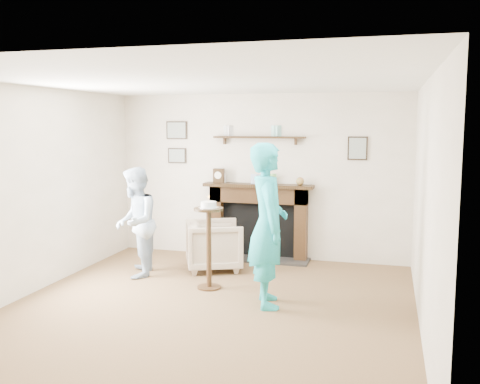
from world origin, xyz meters
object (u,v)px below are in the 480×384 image
object	(u,v)px
pedestal_table	(209,232)
woman	(267,304)
man	(137,276)
armchair	(214,269)

from	to	relation	value
pedestal_table	woman	bearing A→B (deg)	-25.68
man	woman	distance (m)	2.07
armchair	man	distance (m)	1.09
pedestal_table	man	bearing A→B (deg)	167.50
armchair	pedestal_table	xyz separation A→B (m)	(0.22, -0.86, 0.72)
pedestal_table	armchair	bearing A→B (deg)	104.19
woman	pedestal_table	world-z (taller)	pedestal_table
woman	man	bearing A→B (deg)	51.86
armchair	man	bearing A→B (deg)	99.56
armchair	pedestal_table	world-z (taller)	pedestal_table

